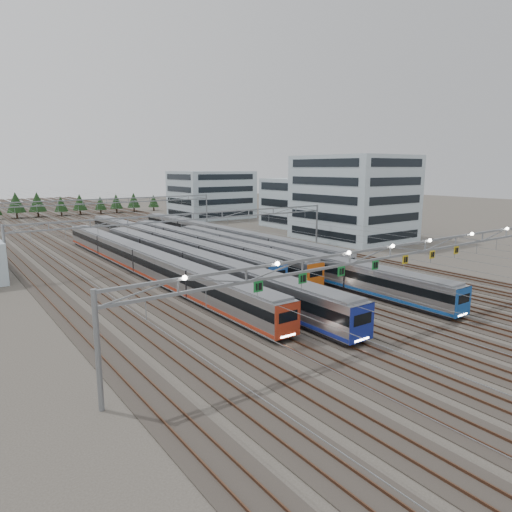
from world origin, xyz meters
TOP-DOWN VIEW (x-y plane):
  - ground at (0.00, 0.00)m, footprint 400.00×400.00m
  - track_bed at (0.00, 100.00)m, footprint 54.00×260.00m
  - train_a at (-11.25, 34.71)m, footprint 2.84×66.24m
  - train_b at (-6.75, 27.82)m, footprint 2.96×61.30m
  - train_c at (-2.25, 48.73)m, footprint 2.92×68.87m
  - train_d at (2.25, 40.20)m, footprint 2.86×55.35m
  - train_e at (6.75, 25.75)m, footprint 2.71×59.62m
  - train_f at (11.25, 49.36)m, footprint 2.74×68.05m
  - gantry_near at (-0.05, -0.12)m, footprint 56.36×0.61m
  - gantry_mid at (0.00, 40.00)m, footprint 56.36×0.36m
  - gantry_far at (0.00, 85.00)m, footprint 56.36×0.36m
  - depot_bldg_south at (38.55, 40.17)m, footprint 18.00×22.00m
  - depot_bldg_mid at (43.46, 63.62)m, footprint 14.00×16.00m
  - depot_bldg_north at (36.04, 96.11)m, footprint 22.00×18.00m
  - treeline at (-7.20, 129.13)m, footprint 81.20×5.60m

SIDE VIEW (x-z plane):
  - ground at x=0.00m, z-range 0.00..0.00m
  - track_bed at x=0.00m, z-range -1.22..4.20m
  - train_e at x=6.75m, z-range 0.25..3.77m
  - train_f at x=11.25m, z-range 0.25..3.81m
  - train_a at x=-11.25m, z-range 0.25..3.95m
  - train_d at x=2.25m, z-range 0.25..3.98m
  - train_c at x=-2.25m, z-range 0.25..4.06m
  - train_b at x=-6.75m, z-range 0.25..4.11m
  - treeline at x=-7.20m, z-range 0.72..7.74m
  - depot_bldg_mid at x=43.46m, z-range 0.00..12.55m
  - gantry_mid at x=0.00m, z-range 2.39..10.39m
  - gantry_far at x=0.00m, z-range 2.39..10.39m
  - gantry_near at x=-0.05m, z-range 3.05..11.13m
  - depot_bldg_north at x=36.04m, z-range 0.00..14.29m
  - depot_bldg_south at x=38.55m, z-range 0.00..17.83m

